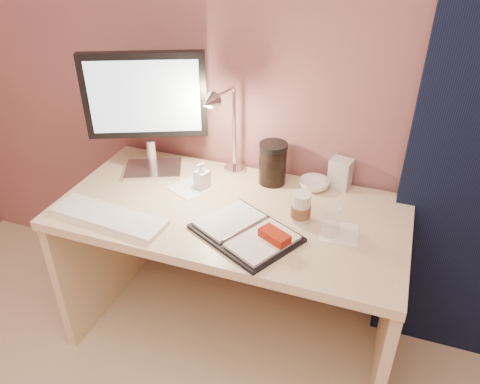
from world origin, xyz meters
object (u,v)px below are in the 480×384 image
(keyboard, at_px, (109,217))
(coffee_cup, at_px, (301,209))
(desk, at_px, (237,242))
(dark_jar, at_px, (273,165))
(clear_cup, at_px, (331,220))
(bowl, at_px, (314,184))
(lotion_bottle, at_px, (202,176))
(monitor, at_px, (146,104))
(planner, at_px, (248,232))
(desk_lamp, at_px, (231,127))
(product_box, at_px, (340,174))

(keyboard, relative_size, coffee_cup, 3.80)
(desk, bearing_deg, dark_jar, 62.11)
(dark_jar, bearing_deg, clear_cup, -43.31)
(bowl, bearing_deg, coffee_cup, -89.74)
(clear_cup, xyz_separation_m, lotion_bottle, (-0.58, 0.14, -0.00))
(monitor, xyz_separation_m, planner, (0.57, -0.31, -0.31))
(desk, height_order, monitor, monitor)
(coffee_cup, distance_m, dark_jar, 0.31)
(coffee_cup, relative_size, lotion_bottle, 1.03)
(desk_lamp, bearing_deg, bowl, 25.19)
(keyboard, xyz_separation_m, product_box, (0.80, 0.54, 0.06))
(clear_cup, relative_size, desk_lamp, 0.29)
(desk, height_order, clear_cup, clear_cup)
(desk, height_order, coffee_cup, coffee_cup)
(clear_cup, bearing_deg, lotion_bottle, 166.10)
(bowl, bearing_deg, clear_cup, -67.50)
(monitor, distance_m, dark_jar, 0.60)
(keyboard, height_order, bowl, bowl)
(monitor, bearing_deg, bowl, -15.85)
(keyboard, bearing_deg, desk, 40.75)
(monitor, height_order, dark_jar, monitor)
(keyboard, distance_m, desk_lamp, 0.61)
(desk, bearing_deg, coffee_cup, -12.74)
(bowl, bearing_deg, planner, -111.02)
(lotion_bottle, height_order, desk_lamp, desk_lamp)
(clear_cup, bearing_deg, bowl, 112.50)
(keyboard, bearing_deg, coffee_cup, 23.77)
(desk, distance_m, desk_lamp, 0.51)
(coffee_cup, bearing_deg, bowl, 90.26)
(monitor, relative_size, lotion_bottle, 4.54)
(product_box, bearing_deg, bowl, -141.87)
(coffee_cup, distance_m, lotion_bottle, 0.47)
(desk, xyz_separation_m, monitor, (-0.44, 0.09, 0.55))
(monitor, xyz_separation_m, coffee_cup, (0.73, -0.16, -0.27))
(keyboard, height_order, planner, planner)
(desk, height_order, desk_lamp, desk_lamp)
(monitor, relative_size, dark_jar, 3.27)
(desk, relative_size, coffee_cup, 11.27)
(planner, xyz_separation_m, desk_lamp, (-0.19, 0.34, 0.25))
(bowl, distance_m, desk_lamp, 0.43)
(coffee_cup, xyz_separation_m, product_box, (0.10, 0.30, 0.01))
(coffee_cup, bearing_deg, dark_jar, 126.82)
(desk, relative_size, desk_lamp, 3.32)
(product_box, bearing_deg, monitor, -157.76)
(desk, relative_size, dark_jar, 8.36)
(planner, xyz_separation_m, dark_jar, (-0.03, 0.40, 0.07))
(clear_cup, bearing_deg, desk_lamp, 154.17)
(bowl, bearing_deg, dark_jar, -177.57)
(monitor, distance_m, product_box, 0.88)
(planner, relative_size, desk_lamp, 1.07)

